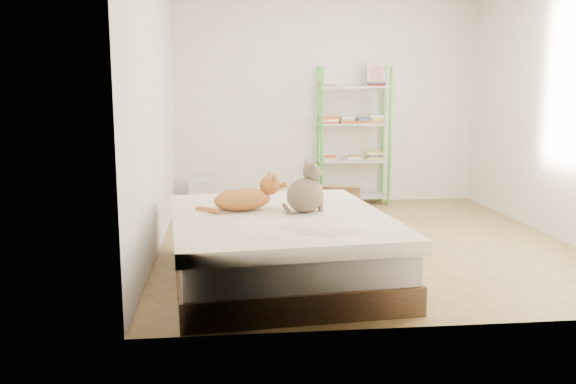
{
  "coord_description": "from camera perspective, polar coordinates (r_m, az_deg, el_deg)",
  "views": [
    {
      "loc": [
        -1.31,
        -5.53,
        1.45
      ],
      "look_at": [
        -0.8,
        -0.75,
        0.62
      ],
      "focal_mm": 38.0,
      "sensor_mm": 36.0,
      "label": 1
    }
  ],
  "objects": [
    {
      "name": "room",
      "position": [
        5.68,
        7.27,
        8.21
      ],
      "size": [
        3.81,
        4.21,
        2.61
      ],
      "color": "tan",
      "rests_on": "ground"
    },
    {
      "name": "bed",
      "position": [
        4.65,
        -0.83,
        -5.11
      ],
      "size": [
        1.76,
        2.11,
        0.5
      ],
      "rotation": [
        0.0,
        0.0,
        0.09
      ],
      "color": "brown",
      "rests_on": "ground"
    },
    {
      "name": "orange_cat",
      "position": [
        4.72,
        -4.28,
        -0.43
      ],
      "size": [
        0.61,
        0.46,
        0.22
      ],
      "primitive_type": null,
      "rotation": [
        0.0,
        0.0,
        0.34
      ],
      "color": "#C87933",
      "rests_on": "bed"
    },
    {
      "name": "grey_cat",
      "position": [
        4.63,
        1.63,
        0.41
      ],
      "size": [
        0.43,
        0.42,
        0.38
      ],
      "primitive_type": null,
      "rotation": [
        0.0,
        0.0,
        2.15
      ],
      "color": "#867459",
      "rests_on": "bed"
    },
    {
      "name": "shelf_unit",
      "position": [
        7.61,
        6.17,
        5.32
      ],
      "size": [
        0.88,
        0.36,
        1.74
      ],
      "color": "green",
      "rests_on": "ground"
    },
    {
      "name": "cardboard_box",
      "position": [
        6.71,
        4.52,
        -1.09
      ],
      "size": [
        0.61,
        0.61,
        0.43
      ],
      "rotation": [
        0.0,
        0.0,
        -0.24
      ],
      "color": "olive",
      "rests_on": "ground"
    },
    {
      "name": "white_bin",
      "position": [
        7.37,
        -8.31,
        -0.17
      ],
      "size": [
        0.39,
        0.36,
        0.37
      ],
      "rotation": [
        0.0,
        0.0,
        0.27
      ],
      "color": "silver",
      "rests_on": "ground"
    }
  ]
}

